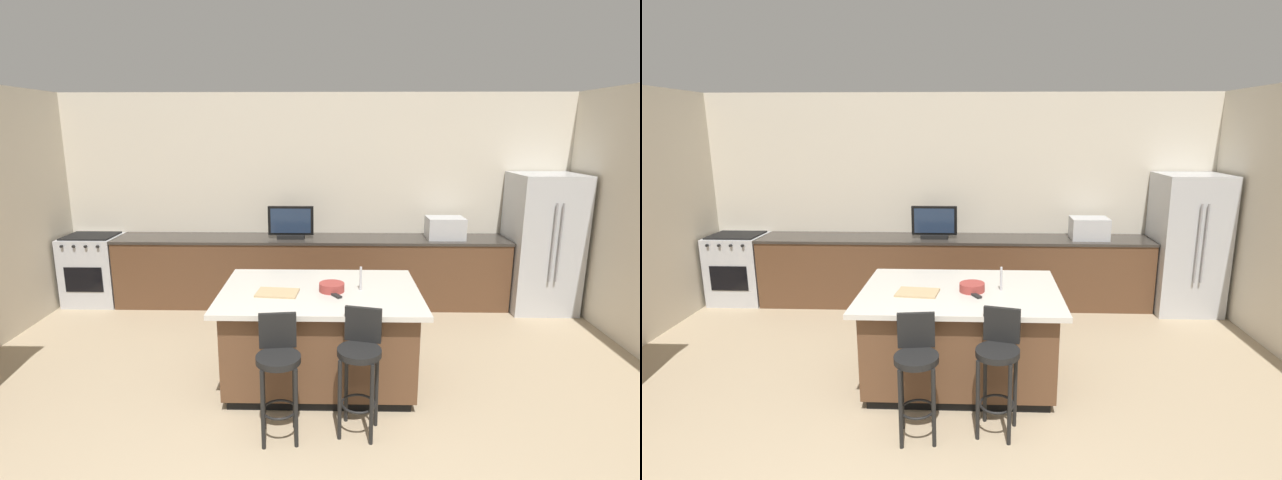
{
  "view_description": "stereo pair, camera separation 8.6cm",
  "coord_description": "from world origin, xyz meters",
  "views": [
    {
      "loc": [
        0.2,
        -2.13,
        2.34
      ],
      "look_at": [
        0.1,
        2.93,
        1.17
      ],
      "focal_mm": 27.19,
      "sensor_mm": 36.0,
      "label": 1
    },
    {
      "loc": [
        0.29,
        -2.12,
        2.34
      ],
      "look_at": [
        0.1,
        2.93,
        1.17
      ],
      "focal_mm": 27.19,
      "sensor_mm": 36.0,
      "label": 2
    }
  ],
  "objects": [
    {
      "name": "range_oven",
      "position": [
        -3.01,
        4.14,
        0.47
      ],
      "size": [
        0.71,
        0.63,
        0.94
      ],
      "color": "#B7BABF",
      "rests_on": "ground_plane"
    },
    {
      "name": "fruit_bowl",
      "position": [
        0.22,
        2.04,
        0.94
      ],
      "size": [
        0.23,
        0.23,
        0.08
      ],
      "primitive_type": "cylinder",
      "color": "#993833",
      "rests_on": "kitchen_island"
    },
    {
      "name": "bar_stool_left",
      "position": [
        -0.18,
        1.22,
        0.58
      ],
      "size": [
        0.34,
        0.35,
        0.97
      ],
      "rotation": [
        0.0,
        0.0,
        0.12
      ],
      "color": "black",
      "rests_on": "ground_plane"
    },
    {
      "name": "bar_stool_right",
      "position": [
        0.44,
        1.3,
        0.59
      ],
      "size": [
        0.35,
        0.37,
        0.99
      ],
      "rotation": [
        0.0,
        0.0,
        -0.24
      ],
      "color": "black",
      "rests_on": "ground_plane"
    },
    {
      "name": "sink_faucet_island",
      "position": [
        0.48,
        2.08,
        1.01
      ],
      "size": [
        0.02,
        0.02,
        0.22
      ],
      "primitive_type": "cylinder",
      "color": "#B2B2B7",
      "rests_on": "kitchen_island"
    },
    {
      "name": "tv_monitor",
      "position": [
        -0.31,
        4.09,
        1.12
      ],
      "size": [
        0.6,
        0.16,
        0.43
      ],
      "color": "black",
      "rests_on": "counter_back"
    },
    {
      "name": "kitchen_island",
      "position": [
        0.11,
        2.08,
        0.46
      ],
      "size": [
        1.8,
        1.29,
        0.9
      ],
      "color": "black",
      "rests_on": "ground_plane"
    },
    {
      "name": "tv_remote",
      "position": [
        0.25,
        1.91,
        0.91
      ],
      "size": [
        0.13,
        0.17,
        0.02
      ],
      "primitive_type": "cube",
      "rotation": [
        0.0,
        0.0,
        0.56
      ],
      "color": "black",
      "rests_on": "kitchen_island"
    },
    {
      "name": "wall_back",
      "position": [
        0.0,
        4.52,
        1.4
      ],
      "size": [
        7.35,
        0.12,
        2.81
      ],
      "primitive_type": "cube",
      "color": "beige",
      "rests_on": "ground_plane"
    },
    {
      "name": "counter_back",
      "position": [
        -0.05,
        4.14,
        0.46
      ],
      "size": [
        5.19,
        0.62,
        0.92
      ],
      "color": "brown",
      "rests_on": "ground_plane"
    },
    {
      "name": "microwave",
      "position": [
        1.72,
        4.14,
        1.06
      ],
      "size": [
        0.48,
        0.36,
        0.28
      ],
      "primitive_type": "cube",
      "color": "#B7BABF",
      "rests_on": "counter_back"
    },
    {
      "name": "sink_faucet_back",
      "position": [
        -0.16,
        4.24,
        1.04
      ],
      "size": [
        0.02,
        0.02,
        0.24
      ],
      "primitive_type": "cylinder",
      "color": "#B2B2B7",
      "rests_on": "counter_back"
    },
    {
      "name": "refrigerator",
      "position": [
        2.96,
        4.06,
        0.89
      ],
      "size": [
        0.82,
        0.81,
        1.78
      ],
      "color": "#B7BABF",
      "rests_on": "ground_plane"
    },
    {
      "name": "cutting_board",
      "position": [
        -0.26,
        1.96,
        0.91
      ],
      "size": [
        0.39,
        0.29,
        0.02
      ],
      "primitive_type": "cube",
      "rotation": [
        0.0,
        0.0,
        -0.1
      ],
      "color": "tan",
      "rests_on": "kitchen_island"
    }
  ]
}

